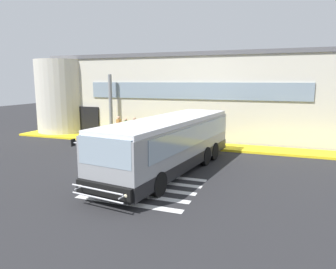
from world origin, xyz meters
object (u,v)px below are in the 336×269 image
safety_bollard_yellow (190,143)px  entry_support_column (111,106)px  passenger_by_doorway (126,128)px  bus_main_foreground (170,145)px  passenger_at_curb_edge (135,127)px  passenger_near_column (119,126)px

safety_bollard_yellow → entry_support_column: bearing=165.5°
entry_support_column → passenger_by_doorway: 2.68m
entry_support_column → bus_main_foreground: (7.38, -6.89, -1.24)m
entry_support_column → passenger_at_curb_edge: (2.25, -0.41, -1.50)m
passenger_by_doorway → safety_bollard_yellow: passenger_by_doorway is taller
bus_main_foreground → passenger_by_doorway: (-5.48, 5.74, -0.25)m
passenger_near_column → safety_bollard_yellow: passenger_near_column is taller
bus_main_foreground → passenger_by_doorway: bearing=133.7°
passenger_at_curb_edge → safety_bollard_yellow: size_ratio=1.86×
entry_support_column → bus_main_foreground: bearing=-43.0°
passenger_by_doorway → bus_main_foreground: bearing=-46.3°
bus_main_foreground → passenger_near_column: bearing=134.6°
bus_main_foreground → passenger_near_column: (-6.58, 6.68, -0.25)m
passenger_near_column → passenger_by_doorway: (1.10, -0.94, 0.00)m
bus_main_foreground → safety_bollard_yellow: size_ratio=12.12×
entry_support_column → bus_main_foreground: entry_support_column is taller
entry_support_column → safety_bollard_yellow: entry_support_column is taller
bus_main_foreground → passenger_by_doorway: size_ratio=6.51×
passenger_at_curb_edge → passenger_by_doorway: bearing=-114.9°
bus_main_foreground → passenger_by_doorway: bus_main_foreground is taller
passenger_by_doorway → safety_bollard_yellow: (5.05, -0.65, -0.63)m
passenger_by_doorway → safety_bollard_yellow: size_ratio=1.86×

